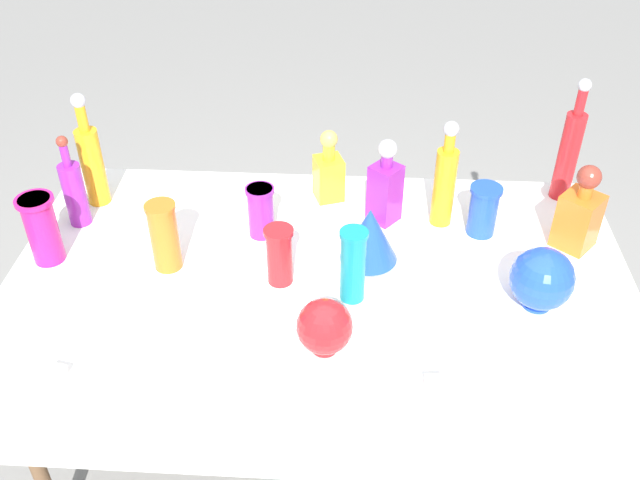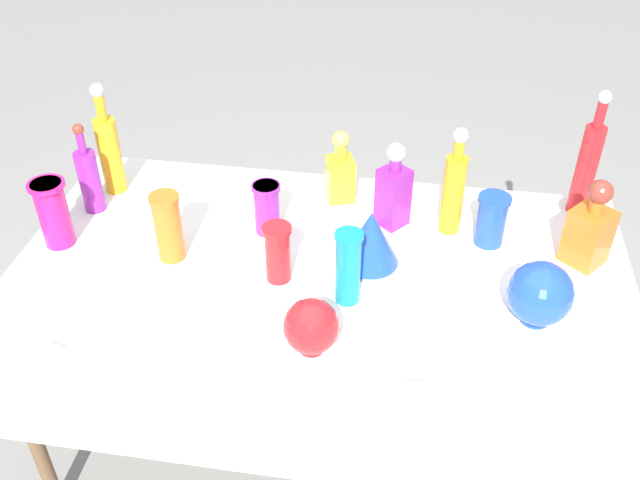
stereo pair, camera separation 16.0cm
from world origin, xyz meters
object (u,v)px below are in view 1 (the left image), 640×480
object	(u,v)px
fluted_vase_0	(369,235)
round_bowl_1	(325,327)
tall_bottle_2	(569,151)
tall_bottle_3	(74,191)
tall_bottle_1	(445,181)
slender_vase_4	(353,264)
round_bowl_0	(542,279)
slender_vase_3	(279,254)
slender_vase_5	(261,210)
slender_vase_1	(164,234)
slender_vase_0	(483,209)
square_decanter_0	(385,187)
slender_vase_2	(42,227)
square_decanter_1	(579,214)
square_decanter_2	(329,171)
tall_bottle_0	(91,160)

from	to	relation	value
fluted_vase_0	round_bowl_1	distance (m)	0.38
tall_bottle_2	tall_bottle_3	size ratio (longest dim) A/B	1.36
tall_bottle_1	slender_vase_4	xyz separation A→B (m)	(-0.27, -0.37, -0.03)
round_bowl_0	slender_vase_3	bearing A→B (deg)	174.99
tall_bottle_2	slender_vase_5	size ratio (longest dim) A/B	2.50
slender_vase_5	round_bowl_1	xyz separation A→B (m)	(0.22, -0.48, -0.01)
tall_bottle_1	slender_vase_1	distance (m)	0.84
slender_vase_0	round_bowl_0	bearing A→B (deg)	-71.03
square_decanter_0	slender_vase_0	size ratio (longest dim) A/B	1.74
tall_bottle_3	slender_vase_0	size ratio (longest dim) A/B	1.87
fluted_vase_0	round_bowl_1	size ratio (longest dim) A/B	1.21
tall_bottle_3	slender_vase_2	distance (m)	0.19
square_decanter_0	slender_vase_2	size ratio (longest dim) A/B	1.33
square_decanter_1	square_decanter_2	bearing A→B (deg)	164.00
tall_bottle_0	square_decanter_2	distance (m)	0.75
fluted_vase_0	round_bowl_0	size ratio (longest dim) A/B	1.02
slender_vase_2	tall_bottle_3	bearing A→B (deg)	80.85
square_decanter_1	slender_vase_1	size ratio (longest dim) A/B	1.28
tall_bottle_3	slender_vase_1	distance (m)	0.38
fluted_vase_0	tall_bottle_2	bearing A→B (deg)	31.38
tall_bottle_2	square_decanter_2	world-z (taller)	tall_bottle_2
slender_vase_0	round_bowl_0	size ratio (longest dim) A/B	0.91
tall_bottle_0	round_bowl_1	bearing A→B (deg)	-39.08
tall_bottle_0	square_decanter_2	bearing A→B (deg)	5.22
tall_bottle_2	square_decanter_1	distance (m)	0.27
tall_bottle_3	slender_vase_4	bearing A→B (deg)	-19.51
tall_bottle_0	slender_vase_3	world-z (taller)	tall_bottle_0
slender_vase_2	slender_vase_4	size ratio (longest dim) A/B	0.95
square_decanter_1	slender_vase_4	size ratio (longest dim) A/B	1.23
tall_bottle_2	round_bowl_1	bearing A→B (deg)	-134.62
slender_vase_2	tall_bottle_1	bearing A→B (deg)	12.50
fluted_vase_0	slender_vase_3	bearing A→B (deg)	-157.46
round_bowl_1	slender_vase_0	bearing A→B (deg)	49.36
round_bowl_0	slender_vase_4	bearing A→B (deg)	179.62
square_decanter_1	slender_vase_5	size ratio (longest dim) A/B	1.65
slender_vase_0	slender_vase_1	distance (m)	0.94
slender_vase_1	round_bowl_1	size ratio (longest dim) A/B	1.42
tall_bottle_2	slender_vase_1	bearing A→B (deg)	-159.99
slender_vase_3	slender_vase_4	xyz separation A→B (m)	(0.20, -0.06, 0.02)
tall_bottle_1	slender_vase_3	size ratio (longest dim) A/B	1.98
round_bowl_1	tall_bottle_0	bearing A→B (deg)	140.92
tall_bottle_3	fluted_vase_0	size ratio (longest dim) A/B	1.68
tall_bottle_0	square_decanter_0	size ratio (longest dim) A/B	1.35
slender_vase_1	round_bowl_0	size ratio (longest dim) A/B	1.19
square_decanter_2	fluted_vase_0	size ratio (longest dim) A/B	1.35
tall_bottle_1	square_decanter_0	distance (m)	0.18
slender_vase_5	tall_bottle_1	bearing A→B (deg)	9.97
square_decanter_0	round_bowl_0	size ratio (longest dim) A/B	1.59
square_decanter_1	round_bowl_1	size ratio (longest dim) A/B	1.83
slender_vase_1	tall_bottle_3	bearing A→B (deg)	148.52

